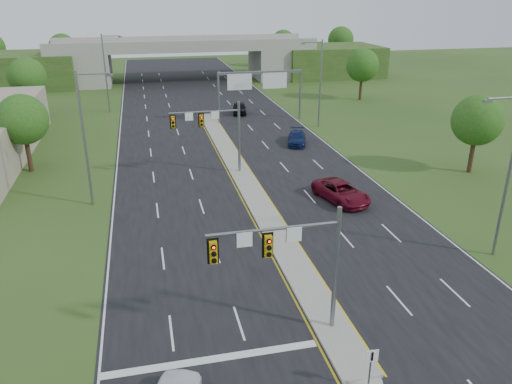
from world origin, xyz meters
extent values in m
plane|color=#2D491A|center=(0.00, 0.00, 0.00)|extent=(240.00, 240.00, 0.00)
cube|color=black|center=(0.00, 35.00, 0.01)|extent=(24.00, 160.00, 0.02)
cube|color=gray|center=(0.00, 23.00, 0.10)|extent=(2.00, 54.00, 0.16)
cone|color=gray|center=(0.00, -4.00, 0.10)|extent=(2.00, 2.00, 0.16)
cube|color=gold|center=(-1.15, 23.00, 0.03)|extent=(0.12, 54.00, 0.01)
cube|color=gold|center=(1.15, 23.00, 0.03)|extent=(0.12, 54.00, 0.01)
cube|color=silver|center=(-11.80, 35.00, 0.03)|extent=(0.12, 160.00, 0.01)
cube|color=silver|center=(11.80, 35.00, 0.03)|extent=(0.12, 160.00, 0.01)
cube|color=silver|center=(-6.50, -1.00, 0.03)|extent=(10.50, 0.50, 0.01)
cylinder|color=slate|center=(0.00, 0.00, 3.50)|extent=(0.24, 0.24, 7.00)
cylinder|color=slate|center=(-3.25, 0.00, 6.20)|extent=(6.50, 0.16, 0.16)
cube|color=#C5990C|center=(-3.58, -0.25, 5.45)|extent=(0.35, 0.25, 1.10)
cube|color=#C5990C|center=(-6.17, -0.25, 5.45)|extent=(0.35, 0.25, 1.10)
cube|color=black|center=(-3.58, -0.11, 5.45)|extent=(0.55, 0.04, 1.30)
cube|color=black|center=(-6.17, -0.11, 5.45)|extent=(0.55, 0.04, 1.30)
sphere|color=#FF0C05|center=(-3.58, -0.38, 5.80)|extent=(0.20, 0.20, 0.20)
sphere|color=#FF0C05|center=(-6.17, -0.38, 5.80)|extent=(0.20, 0.20, 0.20)
cube|color=white|center=(-4.68, -0.10, 5.85)|extent=(0.75, 0.04, 0.75)
cube|color=white|center=(-2.27, -0.10, 5.85)|extent=(0.75, 0.04, 0.75)
cylinder|color=slate|center=(0.00, 25.00, 3.50)|extent=(0.24, 0.24, 7.00)
cylinder|color=slate|center=(-3.25, 25.00, 6.20)|extent=(6.50, 0.16, 0.16)
cube|color=#C5990C|center=(-3.58, 24.75, 5.45)|extent=(0.35, 0.25, 1.10)
cube|color=#C5990C|center=(-6.17, 24.75, 5.45)|extent=(0.35, 0.25, 1.10)
cube|color=black|center=(-3.58, 24.89, 5.45)|extent=(0.55, 0.04, 1.30)
cube|color=black|center=(-6.17, 24.89, 5.45)|extent=(0.55, 0.04, 1.30)
sphere|color=#FF0C05|center=(-3.58, 24.62, 5.80)|extent=(0.20, 0.20, 0.20)
sphere|color=#FF0C05|center=(-6.17, 24.62, 5.80)|extent=(0.20, 0.20, 0.20)
cube|color=white|center=(-4.68, 24.90, 5.85)|extent=(0.75, 0.04, 0.75)
cube|color=white|center=(-2.27, 24.90, 5.85)|extent=(0.75, 0.04, 0.75)
cylinder|color=slate|center=(0.00, -4.50, 1.10)|extent=(0.08, 0.08, 2.20)
cube|color=white|center=(0.00, -4.55, 1.90)|extent=(0.60, 0.04, 0.60)
cube|color=black|center=(0.00, -4.58, 1.90)|extent=(0.10, 0.02, 0.45)
cylinder|color=slate|center=(1.20, 45.00, 3.30)|extent=(0.28, 0.28, 6.60)
cylinder|color=slate|center=(12.50, 45.00, 3.30)|extent=(0.28, 0.28, 6.60)
cube|color=slate|center=(6.85, 45.00, 6.50)|extent=(11.50, 0.35, 0.35)
cube|color=#0D601A|center=(4.00, 44.80, 5.40)|extent=(3.20, 0.08, 2.00)
cube|color=#0D601A|center=(8.80, 44.80, 5.40)|extent=(3.20, 0.08, 2.00)
cube|color=silver|center=(4.00, 44.75, 5.40)|extent=(3.30, 0.03, 2.10)
cube|color=silver|center=(8.80, 44.75, 5.40)|extent=(3.30, 0.03, 2.10)
cube|color=gray|center=(-17.00, 80.00, 3.00)|extent=(6.00, 12.00, 6.00)
cube|color=gray|center=(17.00, 80.00, 3.00)|extent=(6.00, 12.00, 6.00)
cube|color=#2D491A|center=(-30.00, 80.00, 3.00)|extent=(20.00, 14.00, 6.00)
cube|color=#2D491A|center=(30.00, 80.00, 3.00)|extent=(20.00, 14.00, 6.00)
cube|color=gray|center=(0.00, 80.00, 6.60)|extent=(50.00, 12.00, 1.20)
cube|color=gray|center=(0.00, 74.20, 7.65)|extent=(50.00, 0.40, 0.90)
cube|color=gray|center=(0.00, 85.80, 7.65)|extent=(50.00, 0.40, 0.90)
cylinder|color=slate|center=(-13.50, 20.00, 5.50)|extent=(0.20, 0.20, 11.00)
cylinder|color=slate|center=(-12.25, 20.00, 10.70)|extent=(2.50, 0.12, 0.12)
cube|color=slate|center=(-11.00, 20.00, 10.55)|extent=(0.50, 0.25, 0.18)
cylinder|color=slate|center=(-13.50, 55.00, 5.50)|extent=(0.20, 0.20, 11.00)
cylinder|color=slate|center=(-12.25, 55.00, 10.70)|extent=(2.50, 0.12, 0.12)
cube|color=slate|center=(-11.00, 55.00, 10.55)|extent=(0.50, 0.25, 0.18)
cylinder|color=slate|center=(13.50, 5.00, 5.50)|extent=(0.20, 0.20, 11.00)
cylinder|color=slate|center=(12.25, 5.00, 10.70)|extent=(2.50, 0.12, 0.12)
cube|color=slate|center=(11.00, 5.00, 10.55)|extent=(0.50, 0.25, 0.18)
cylinder|color=slate|center=(13.50, 40.00, 5.50)|extent=(0.20, 0.20, 11.00)
cylinder|color=slate|center=(12.25, 40.00, 10.70)|extent=(2.50, 0.12, 0.12)
cube|color=slate|center=(11.00, 40.00, 10.55)|extent=(0.50, 0.25, 0.18)
cylinder|color=#382316|center=(-20.00, 30.00, 2.00)|extent=(0.44, 0.44, 4.00)
sphere|color=#254E15|center=(-20.00, 30.00, 5.20)|extent=(4.80, 4.80, 4.80)
cylinder|color=#382316|center=(-24.00, 55.00, 2.12)|extent=(0.44, 0.44, 4.25)
sphere|color=#254E15|center=(-24.00, 55.00, 5.53)|extent=(5.20, 5.20, 5.20)
cylinder|color=#382316|center=(22.00, 20.00, 2.00)|extent=(0.44, 0.44, 4.00)
sphere|color=#254E15|center=(22.00, 20.00, 5.20)|extent=(4.80, 4.80, 4.80)
cylinder|color=#382316|center=(26.00, 55.00, 2.12)|extent=(0.44, 0.44, 4.25)
sphere|color=#254E15|center=(26.00, 55.00, 5.53)|extent=(5.20, 5.20, 5.20)
cylinder|color=#382316|center=(-24.00, 94.00, 2.12)|extent=(0.44, 0.44, 4.25)
sphere|color=#254E15|center=(-24.00, 94.00, 5.53)|extent=(5.60, 5.60, 5.60)
cylinder|color=#382316|center=(24.00, 94.00, 2.12)|extent=(0.44, 0.44, 4.25)
sphere|color=#254E15|center=(24.00, 94.00, 5.53)|extent=(5.60, 5.60, 5.60)
cylinder|color=#382316|center=(38.00, 94.00, 2.25)|extent=(0.44, 0.44, 4.50)
sphere|color=#254E15|center=(38.00, 94.00, 5.85)|extent=(6.00, 6.00, 6.00)
imported|color=#5C091A|center=(6.96, 16.02, 0.83)|extent=(4.04, 6.32, 1.62)
imported|color=#0A1741|center=(8.39, 33.08, 0.73)|extent=(3.42, 5.26, 1.42)
imported|color=black|center=(4.89, 49.68, 0.81)|extent=(2.61, 4.87, 1.58)
camera|label=1|loc=(-8.79, -20.30, 16.59)|focal=35.00mm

